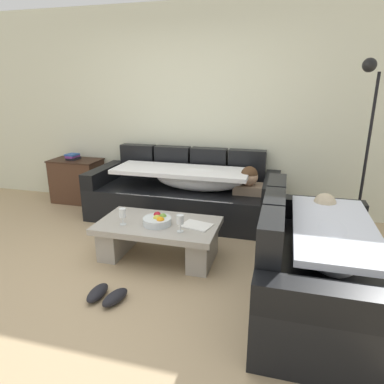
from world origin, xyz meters
TOP-DOWN VIEW (x-y plane):
  - ground_plane at (0.00, 0.00)m, footprint 14.00×14.00m
  - back_wall at (0.00, 2.15)m, footprint 9.00×0.10m
  - couch_along_wall at (0.11, 1.62)m, footprint 2.42×0.92m
  - couch_near_window at (1.63, 0.13)m, footprint 0.92×1.79m
  - coffee_table at (0.15, 0.50)m, footprint 1.20×0.68m
  - fruit_bowl at (0.16, 0.46)m, footprint 0.28×0.28m
  - wine_glass_near_left at (-0.17, 0.36)m, footprint 0.07×0.07m
  - wine_glass_near_right at (0.43, 0.35)m, footprint 0.07×0.07m
  - open_magazine at (0.54, 0.52)m, footprint 0.32×0.27m
  - side_cabinet at (-1.64, 1.85)m, footprint 0.72×0.44m
  - book_stack_on_cabinet at (-1.68, 1.86)m, footprint 0.17×0.21m
  - floor_lamp at (2.13, 1.55)m, footprint 0.33×0.31m
  - pair_of_shoes at (-0.01, -0.31)m, footprint 0.33×0.30m

SIDE VIEW (x-z plane):
  - ground_plane at x=0.00m, z-range 0.00..0.00m
  - pair_of_shoes at x=-0.01m, z-range 0.00..0.09m
  - coffee_table at x=0.15m, z-range 0.05..0.43m
  - side_cabinet at x=-1.64m, z-range 0.00..0.64m
  - couch_along_wall at x=0.11m, z-range -0.11..0.77m
  - couch_near_window at x=1.63m, z-range -0.11..0.77m
  - open_magazine at x=0.54m, z-range 0.38..0.39m
  - fruit_bowl at x=0.16m, z-range 0.37..0.47m
  - wine_glass_near_left at x=-0.17m, z-range 0.41..0.58m
  - wine_glass_near_right at x=0.43m, z-range 0.41..0.58m
  - book_stack_on_cabinet at x=-1.68m, z-range 0.64..0.72m
  - floor_lamp at x=2.13m, z-range 0.14..2.09m
  - back_wall at x=0.00m, z-range 0.00..2.70m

